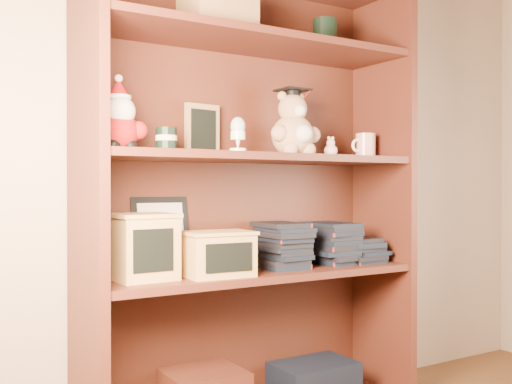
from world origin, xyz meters
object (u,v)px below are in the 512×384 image
Objects in this scene: treats_box at (143,246)px; grad_teddy_bear at (294,129)px; bookcase at (248,204)px; teacher_mug at (365,146)px.

grad_teddy_bear is at bearing -0.66° from treats_box.
grad_teddy_bear is at bearing -20.31° from bookcase.
treats_box is (-0.57, 0.01, -0.39)m from grad_teddy_bear.
bookcase is 14.90× the size of teacher_mug.
bookcase is 0.55m from teacher_mug.
teacher_mug reaches higher than treats_box.
bookcase is 0.43m from treats_box.
bookcase is 6.49× the size of grad_teddy_bear.
teacher_mug is at bearing -5.77° from bookcase.
grad_teddy_bear is 2.29× the size of teacher_mug.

